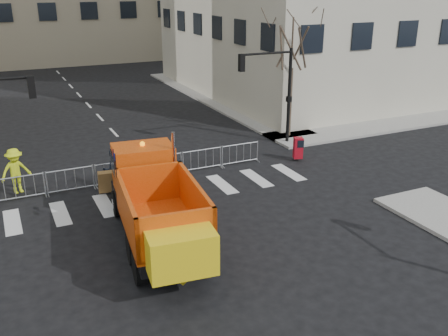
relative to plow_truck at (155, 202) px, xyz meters
name	(u,v)px	position (x,y,z in m)	size (l,w,h in m)	color
ground	(224,251)	(1.91, -1.50, -1.62)	(120.00, 120.00, 0.00)	black
sidewalk_back	(150,170)	(1.91, 7.00, -1.55)	(64.00, 5.00, 0.15)	gray
traffic_light_right	(289,97)	(10.41, 8.00, 1.08)	(0.18, 0.18, 5.40)	black
crowd_barriers	(140,169)	(1.16, 6.10, -1.07)	(12.60, 0.60, 1.10)	#9EA0A5
street_tree	(291,75)	(11.11, 9.00, 2.13)	(3.00, 3.00, 7.50)	#382B21
plow_truck	(155,202)	(0.00, 0.00, 0.00)	(3.66, 9.63, 3.65)	black
cop_a	(152,177)	(1.09, 3.96, -0.70)	(0.68, 0.44, 1.85)	black
cop_b	(113,170)	(-0.20, 5.50, -0.68)	(0.92, 0.72, 1.90)	black
cop_c	(120,188)	(-0.39, 3.56, -0.79)	(0.97, 0.41, 1.66)	black
worker	(16,171)	(-4.13, 6.61, -0.47)	(1.29, 0.74, 2.00)	#D4E61B
newspaper_box	(298,148)	(9.34, 5.24, -0.92)	(0.45, 0.40, 1.10)	#A50C1A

